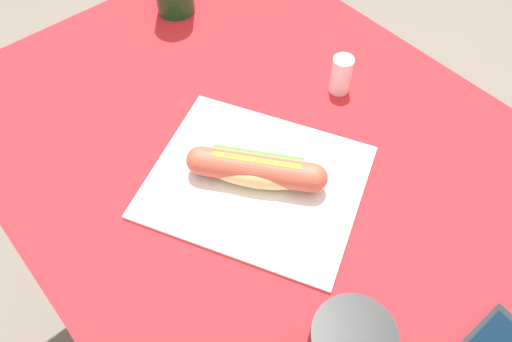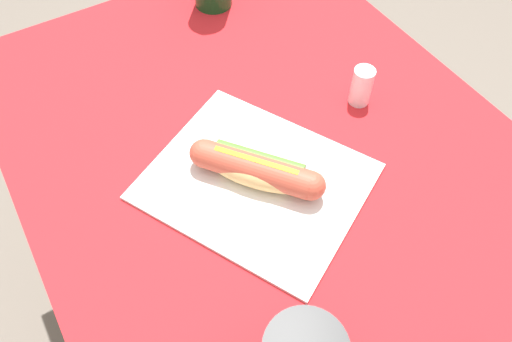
% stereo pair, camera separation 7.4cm
% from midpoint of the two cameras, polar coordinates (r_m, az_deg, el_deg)
% --- Properties ---
extents(ground_plane, '(6.00, 6.00, 0.00)m').
position_cam_midpoint_polar(ground_plane, '(1.44, 4.33, -18.90)').
color(ground_plane, '#6B6056').
rests_on(ground_plane, ground).
extents(dining_table, '(1.19, 0.76, 0.75)m').
position_cam_midpoint_polar(dining_table, '(0.89, 6.74, -7.20)').
color(dining_table, brown).
rests_on(dining_table, ground).
extents(paper_wrapper, '(0.40, 0.38, 0.01)m').
position_cam_midpoint_polar(paper_wrapper, '(0.76, 2.77, -1.39)').
color(paper_wrapper, silver).
rests_on(paper_wrapper, dining_table).
extents(hot_dog, '(0.18, 0.15, 0.05)m').
position_cam_midpoint_polar(hot_dog, '(0.74, 2.89, -0.01)').
color(hot_dog, '#E5BC75').
rests_on(hot_dog, paper_wrapper).
extents(salt_shaker, '(0.04, 0.04, 0.07)m').
position_cam_midpoint_polar(salt_shaker, '(0.87, 14.39, 9.22)').
color(salt_shaker, silver).
rests_on(salt_shaker, dining_table).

